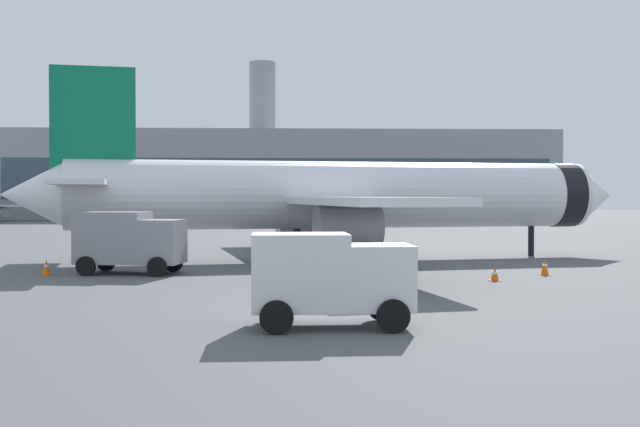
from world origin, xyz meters
name	(u,v)px	position (x,y,z in m)	size (l,w,h in m)	color
airplane_at_gate	(336,196)	(2.78, 41.15, 3.66)	(35.63, 32.33, 10.50)	white
service_truck	(129,239)	(-7.33, 33.37, 1.61)	(5.11, 3.21, 2.90)	gray
cargo_van	(329,275)	(1.19, 18.17, 1.45)	(4.45, 2.41, 2.60)	white
safety_cone_near	(545,266)	(11.85, 32.05, 0.40)	(0.44, 0.44, 0.80)	#F2590C
safety_cone_mid	(495,274)	(8.90, 29.69, 0.29)	(0.44, 0.44, 0.60)	#F2590C
safety_cone_far	(46,267)	(-11.05, 33.05, 0.36)	(0.44, 0.44, 0.73)	#F2590C
terminal_building	(280,175)	(-1.23, 128.46, 7.14)	(88.62, 22.73, 26.07)	gray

